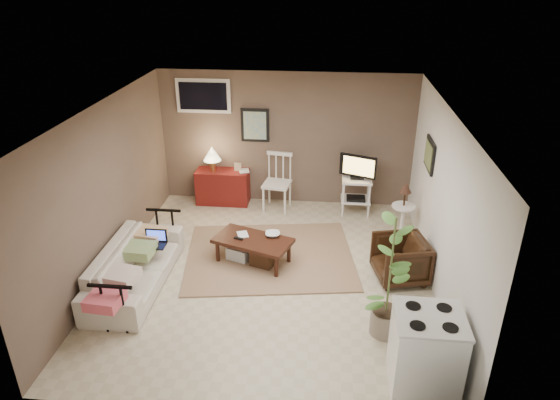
# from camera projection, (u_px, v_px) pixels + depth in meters

# --- Properties ---
(floor) EXTENTS (5.00, 5.00, 0.00)m
(floor) POSITION_uv_depth(u_px,v_px,m) (270.00, 274.00, 7.14)
(floor) COLOR #C1B293
(floor) RESTS_ON ground
(art_back) EXTENTS (0.50, 0.03, 0.60)m
(art_back) POSITION_uv_depth(u_px,v_px,m) (255.00, 125.00, 8.80)
(art_back) COLOR black
(art_right) EXTENTS (0.03, 0.60, 0.45)m
(art_right) POSITION_uv_depth(u_px,v_px,m) (430.00, 155.00, 7.23)
(art_right) COLOR black
(window) EXTENTS (0.96, 0.03, 0.60)m
(window) POSITION_uv_depth(u_px,v_px,m) (203.00, 96.00, 8.67)
(window) COLOR white
(rug) EXTENTS (2.75, 2.34, 0.02)m
(rug) POSITION_uv_depth(u_px,v_px,m) (270.00, 256.00, 7.57)
(rug) COLOR #9D7C5B
(rug) RESTS_ON floor
(coffee_table) EXTENTS (1.24, 0.91, 0.42)m
(coffee_table) POSITION_uv_depth(u_px,v_px,m) (253.00, 249.00, 7.33)
(coffee_table) COLOR #35180E
(coffee_table) RESTS_ON floor
(sofa) EXTENTS (0.59, 2.02, 0.79)m
(sofa) POSITION_uv_depth(u_px,v_px,m) (134.00, 260.00, 6.76)
(sofa) COLOR beige
(sofa) RESTS_ON floor
(sofa_pillows) EXTENTS (0.39, 1.92, 0.14)m
(sofa_pillows) POSITION_uv_depth(u_px,v_px,m) (130.00, 264.00, 6.50)
(sofa_pillows) COLOR beige
(sofa_pillows) RESTS_ON sofa
(sofa_end_rails) EXTENTS (0.54, 2.02, 0.68)m
(sofa_end_rails) POSITION_uv_depth(u_px,v_px,m) (143.00, 264.00, 6.77)
(sofa_end_rails) COLOR black
(sofa_end_rails) RESTS_ON floor
(laptop) EXTENTS (0.31, 0.23, 0.21)m
(laptop) POSITION_uv_depth(u_px,v_px,m) (155.00, 240.00, 7.00)
(laptop) COLOR black
(laptop) RESTS_ON sofa
(red_console) EXTENTS (0.95, 0.42, 1.10)m
(red_console) POSITION_uv_depth(u_px,v_px,m) (222.00, 184.00, 9.15)
(red_console) COLOR maroon
(red_console) RESTS_ON floor
(spindle_chair) EXTENTS (0.52, 0.52, 1.02)m
(spindle_chair) POSITION_uv_depth(u_px,v_px,m) (277.00, 184.00, 8.89)
(spindle_chair) COLOR white
(spindle_chair) RESTS_ON floor
(tv_stand) EXTENTS (0.62, 0.42, 1.08)m
(tv_stand) POSITION_uv_depth(u_px,v_px,m) (357.00, 183.00, 8.68)
(tv_stand) COLOR white
(tv_stand) RESTS_ON floor
(side_table) EXTENTS (0.37, 0.37, 0.98)m
(side_table) POSITION_uv_depth(u_px,v_px,m) (404.00, 205.00, 7.82)
(side_table) COLOR white
(side_table) RESTS_ON floor
(armchair) EXTENTS (0.76, 0.79, 0.69)m
(armchair) POSITION_uv_depth(u_px,v_px,m) (400.00, 258.00, 6.90)
(armchair) COLOR black
(armchair) RESTS_ON floor
(potted_plant) EXTENTS (0.40, 0.40, 1.58)m
(potted_plant) POSITION_uv_depth(u_px,v_px,m) (390.00, 273.00, 5.66)
(potted_plant) COLOR gray
(potted_plant) RESTS_ON floor
(stove) EXTENTS (0.69, 0.64, 0.90)m
(stove) POSITION_uv_depth(u_px,v_px,m) (426.00, 352.00, 5.07)
(stove) COLOR white
(stove) RESTS_ON floor
(bowl) EXTENTS (0.22, 0.07, 0.21)m
(bowl) POSITION_uv_depth(u_px,v_px,m) (273.00, 229.00, 7.30)
(bowl) COLOR #35180E
(bowl) RESTS_ON coffee_table
(book_table) EXTENTS (0.15, 0.07, 0.21)m
(book_table) POSITION_uv_depth(u_px,v_px,m) (237.00, 229.00, 7.30)
(book_table) COLOR #35180E
(book_table) RESTS_ON coffee_table
(book_console) EXTENTS (0.18, 0.07, 0.24)m
(book_console) POSITION_uv_depth(u_px,v_px,m) (239.00, 166.00, 8.95)
(book_console) COLOR #35180E
(book_console) RESTS_ON red_console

